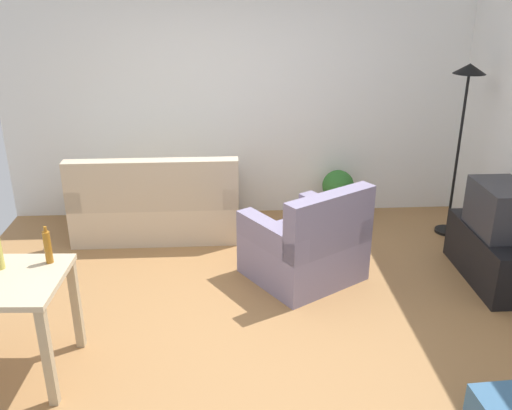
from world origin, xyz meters
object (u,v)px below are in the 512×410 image
object	(u,v)px
tv	(501,209)
potted_plant	(338,191)
bottle_amber	(48,247)
couch	(158,207)
armchair	(307,246)
torchiere_lamp	(465,104)
tv_stand	(492,255)

from	to	relation	value
tv	potted_plant	world-z (taller)	tv
tv	bottle_amber	bearing A→B (deg)	103.84
bottle_amber	couch	bearing A→B (deg)	76.63
tv	armchair	xyz separation A→B (m)	(-1.69, 0.12, -0.38)
torchiere_lamp	bottle_amber	world-z (taller)	torchiere_lamp
potted_plant	bottle_amber	distance (m)	3.50
couch	potted_plant	distance (m)	2.04
tv	torchiere_lamp	xyz separation A→B (m)	(-0.00, 1.02, 0.71)
tv	armchair	size ratio (longest dim) A/B	0.50
tv_stand	armchair	size ratio (longest dim) A/B	0.91
tv_stand	potted_plant	world-z (taller)	potted_plant
couch	tv_stand	distance (m)	3.36
torchiere_lamp	potted_plant	distance (m)	1.64
torchiere_lamp	potted_plant	bearing A→B (deg)	157.56
torchiere_lamp	armchair	bearing A→B (deg)	-151.71
couch	torchiere_lamp	distance (m)	3.34
bottle_amber	potted_plant	bearing A→B (deg)	43.64
tv	potted_plant	distance (m)	1.91
armchair	couch	bearing A→B (deg)	-68.39
couch	tv	distance (m)	3.38
tv_stand	tv	distance (m)	0.46
potted_plant	tv_stand	bearing A→B (deg)	-52.77
couch	tv	bearing A→B (deg)	159.47
couch	armchair	size ratio (longest dim) A/B	1.43
tv_stand	armchair	bearing A→B (deg)	86.01
torchiere_lamp	bottle_amber	size ratio (longest dim) A/B	6.65
couch	armchair	bearing A→B (deg)	143.99
tv	armchair	distance (m)	1.73
tv_stand	potted_plant	distance (m)	1.87
potted_plant	torchiere_lamp	bearing A→B (deg)	-22.44
tv_stand	bottle_amber	xyz separation A→B (m)	(-3.64, -0.90, 0.64)
torchiere_lamp	tv	bearing A→B (deg)	-89.80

